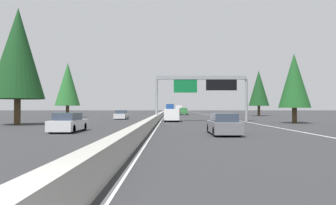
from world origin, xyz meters
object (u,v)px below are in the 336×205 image
Objects in this scene: oncoming_far at (68,123)px; conifer_right_mid at (259,88)px; sedan_near_right at (171,112)px; oncoming_near at (121,115)px; conifer_right_near at (294,81)px; conifer_left_near at (68,84)px; conifer_left_foreground at (18,53)px; sedan_distant_b at (223,125)px; sign_gantry_overhead at (203,85)px; bus_far_left at (170,108)px; minivan_near_center at (172,114)px; sedan_far_right at (179,111)px; box_truck_mid_right at (178,108)px; pickup_mid_left at (184,111)px.

conifer_right_mid is at bearing 148.12° from oncoming_far.
oncoming_near is (-38.37, 8.30, 0.00)m from sedan_near_right.
conifer_right_near is 39.28m from conifer_left_near.
conifer_left_foreground is (-3.44, 31.73, 2.70)m from conifer_right_near.
sedan_distant_b is 29.81m from oncoming_near.
conifer_left_foreground is at bearing 111.13° from sign_gantry_overhead.
bus_far_left is 1.09× the size of conifer_right_mid.
sedan_near_right is at bearing -17.54° from conifer_left_foreground.
sedan_distant_b is at bearing -146.49° from conifer_left_near.
conifer_left_near reaches higher than oncoming_far.
sedan_distant_b is at bearing -169.98° from minivan_near_center.
sign_gantry_overhead is at bearing -175.71° from bus_far_left.
conifer_left_foreground is at bearing 162.46° from sedan_near_right.
bus_far_left is 16.69m from sedan_far_right.
oncoming_near and oncoming_far have the same top height.
sedan_near_right is at bearing 175.31° from box_truck_mid_right.
conifer_right_near is at bearing 170.08° from conifer_right_mid.
pickup_mid_left is at bearing 159.53° from oncoming_near.
bus_far_left reaches higher than sedan_far_right.
conifer_left_near is at bearing 156.70° from bus_far_left.
sedan_near_right is 0.42× the size of conifer_right_mid.
pickup_mid_left is (38.76, 0.77, -4.05)m from sign_gantry_overhead.
sign_gantry_overhead reaches higher than pickup_mid_left.
conifer_left_foreground is 1.24× the size of conifer_left_near.
box_truck_mid_right is at bearing -0.69° from sedan_far_right.
sign_gantry_overhead is at bearing -121.59° from conifer_left_near.
pickup_mid_left is 1.27× the size of sedan_near_right.
conifer_right_mid is at bearing -130.62° from sedan_near_right.
conifer_right_mid is at bearing -19.54° from sedan_distant_b.
oncoming_far is (-25.21, -0.06, 0.00)m from oncoming_near.
conifer_right_near is at bearing -114.40° from sign_gantry_overhead.
bus_far_left is (59.60, 0.14, 0.77)m from minivan_near_center.
conifer_left_foreground is (-7.82, 16.93, 6.87)m from minivan_near_center.
pickup_mid_left is 1.27× the size of oncoming_far.
sedan_near_right is 0.38× the size of bus_far_left.
sign_gantry_overhead is at bearing -179.53° from box_truck_mid_right.
conifer_left_foreground is (-15.77, 8.82, 7.14)m from oncoming_near.
sedan_distant_b is 0.38× the size of bus_far_left.
conifer_right_near is (-43.53, -11.27, 4.21)m from pickup_mid_left.
sedan_far_right is at bearing 0.65° from sign_gantry_overhead.
oncoming_near is 25.21m from oncoming_far.
minivan_near_center is at bearing 154.99° from oncoming_far.
sedan_far_right is at bearing 20.04° from conifer_right_mid.
bus_far_left is 1.36× the size of conifer_right_near.
pickup_mid_left reaches higher than sedan_distant_b.
sedan_distant_b is 0.42× the size of conifer_right_mid.
conifer_left_near reaches higher than sedan_distant_b.
sedan_distant_b is 0.52× the size of box_truck_mid_right.
oncoming_far is 0.42× the size of conifer_right_mid.
pickup_mid_left is at bearing -179.86° from sedan_far_right.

